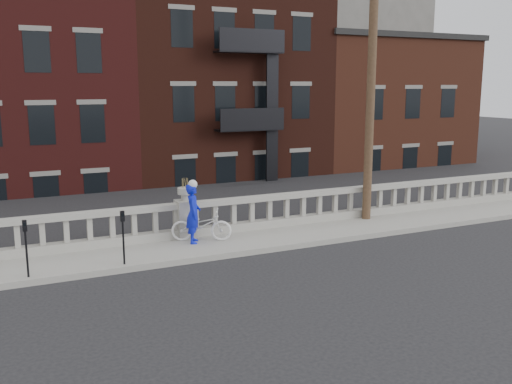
{
  "coord_description": "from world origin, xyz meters",
  "views": [
    {
      "loc": [
        -5.12,
        -11.58,
        4.56
      ],
      "look_at": [
        1.92,
        3.2,
        1.47
      ],
      "focal_mm": 40.0,
      "sensor_mm": 36.0,
      "label": 1
    }
  ],
  "objects": [
    {
      "name": "cyclist",
      "position": [
        0.01,
        3.29,
        1.0
      ],
      "size": [
        0.6,
        0.72,
        1.7
      ],
      "primitive_type": "imported",
      "rotation": [
        0.0,
        0.0,
        1.2
      ],
      "color": "#0D18C5",
      "rests_on": "sidewalk"
    },
    {
      "name": "bicycle",
      "position": [
        0.28,
        3.39,
        0.6
      ],
      "size": [
        1.82,
        1.25,
        0.9
      ],
      "primitive_type": "imported",
      "rotation": [
        0.0,
        0.0,
        1.15
      ],
      "color": "white",
      "rests_on": "sidewalk"
    },
    {
      "name": "balustrade",
      "position": [
        0.0,
        3.95,
        0.64
      ],
      "size": [
        28.0,
        0.34,
        1.03
      ],
      "color": "gray",
      "rests_on": "sidewalk"
    },
    {
      "name": "sidewalk",
      "position": [
        0.0,
        3.0,
        0.07
      ],
      "size": [
        32.0,
        2.2,
        0.15
      ],
      "primitive_type": "cube",
      "color": "gray",
      "rests_on": "ground"
    },
    {
      "name": "ground",
      "position": [
        0.0,
        0.0,
        0.0
      ],
      "size": [
        120.0,
        120.0,
        0.0
      ],
      "primitive_type": "plane",
      "color": "black",
      "rests_on": "ground"
    },
    {
      "name": "lower_level",
      "position": [
        0.56,
        23.04,
        2.63
      ],
      "size": [
        80.0,
        44.0,
        20.8
      ],
      "color": "#605E59",
      "rests_on": "ground"
    },
    {
      "name": "planter_pedestal",
      "position": [
        0.0,
        3.95,
        0.83
      ],
      "size": [
        0.55,
        0.55,
        1.76
      ],
      "color": "gray",
      "rests_on": "sidewalk"
    },
    {
      "name": "parking_meter_b",
      "position": [
        -4.46,
        2.15,
        1.0
      ],
      "size": [
        0.1,
        0.09,
        1.36
      ],
      "color": "black",
      "rests_on": "sidewalk"
    },
    {
      "name": "utility_pole",
      "position": [
        6.2,
        3.6,
        5.24
      ],
      "size": [
        1.6,
        0.28,
        10.0
      ],
      "color": "#422D1E",
      "rests_on": "sidewalk"
    },
    {
      "name": "parking_meter_c",
      "position": [
        -2.22,
        2.15,
        1.0
      ],
      "size": [
        0.1,
        0.09,
        1.36
      ],
      "color": "black",
      "rests_on": "sidewalk"
    }
  ]
}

